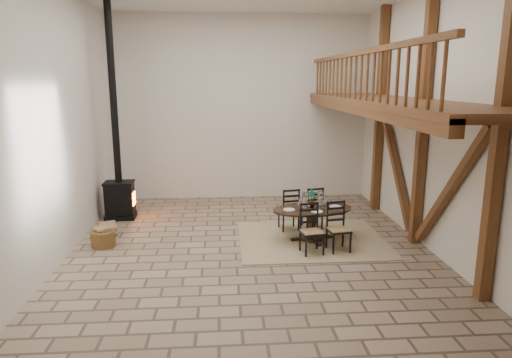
{
  "coord_description": "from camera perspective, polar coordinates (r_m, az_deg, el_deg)",
  "views": [
    {
      "loc": [
        -0.53,
        -8.63,
        3.27
      ],
      "look_at": [
        0.15,
        0.4,
        1.29
      ],
      "focal_mm": 32.0,
      "sensor_mm": 36.0,
      "label": 1
    }
  ],
  "objects": [
    {
      "name": "ground",
      "position": [
        9.25,
        -0.73,
        -8.4
      ],
      "size": [
        8.0,
        8.0,
        0.0
      ],
      "primitive_type": "plane",
      "color": "#9D8168",
      "rests_on": "ground"
    },
    {
      "name": "log_basket",
      "position": [
        9.7,
        -18.56,
        -6.99
      ],
      "size": [
        0.48,
        0.48,
        0.4
      ],
      "rotation": [
        0.0,
        0.0,
        -0.24
      ],
      "color": "brown",
      "rests_on": "ground"
    },
    {
      "name": "room_shell",
      "position": [
        8.81,
        7.11,
        10.55
      ],
      "size": [
        7.02,
        8.02,
        5.01
      ],
      "color": "silver",
      "rests_on": "ground"
    },
    {
      "name": "dining_table",
      "position": [
        9.54,
        7.01,
        -5.28
      ],
      "size": [
        1.8,
        1.97,
        1.07
      ],
      "rotation": [
        0.0,
        0.0,
        0.16
      ],
      "color": "black",
      "rests_on": "ground"
    },
    {
      "name": "wood_stove",
      "position": [
        11.24,
        -16.84,
        0.72
      ],
      "size": [
        0.71,
        0.56,
        5.0
      ],
      "rotation": [
        0.0,
        0.0,
        0.03
      ],
      "color": "black",
      "rests_on": "ground"
    },
    {
      "name": "rug",
      "position": [
        9.66,
        6.95,
        -7.5
      ],
      "size": [
        3.0,
        2.5,
        0.02
      ],
      "primitive_type": "cube",
      "color": "tan",
      "rests_on": "ground"
    },
    {
      "name": "log_stack",
      "position": [
        10.41,
        -18.01,
        -5.95
      ],
      "size": [
        0.48,
        0.56,
        0.24
      ],
      "rotation": [
        0.0,
        0.0,
        0.32
      ],
      "color": "#A17D5A",
      "rests_on": "ground"
    }
  ]
}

